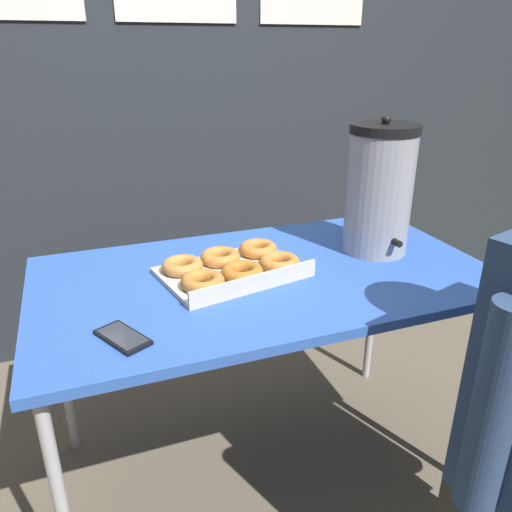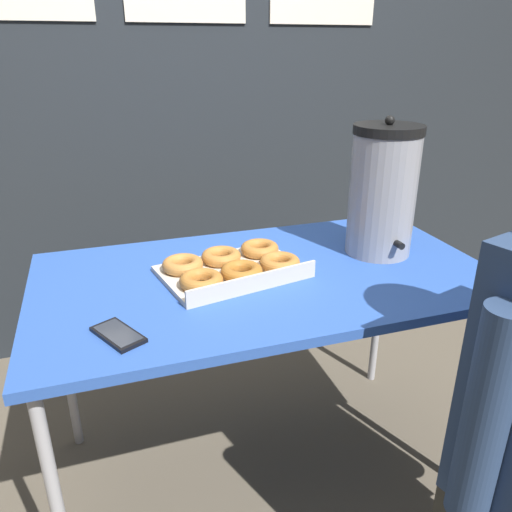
{
  "view_description": "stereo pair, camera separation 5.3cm",
  "coord_description": "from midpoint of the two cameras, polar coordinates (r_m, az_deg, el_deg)",
  "views": [
    {
      "loc": [
        -0.5,
        -1.27,
        1.4
      ],
      "look_at": [
        -0.03,
        0.0,
        0.83
      ],
      "focal_mm": 35.0,
      "sensor_mm": 36.0,
      "label": 1
    },
    {
      "loc": [
        -0.45,
        -1.29,
        1.4
      ],
      "look_at": [
        -0.03,
        0.0,
        0.83
      ],
      "focal_mm": 35.0,
      "sensor_mm": 36.0,
      "label": 2
    }
  ],
  "objects": [
    {
      "name": "coffee_urn",
      "position": [
        1.65,
        15.18,
        7.17
      ],
      "size": [
        0.22,
        0.25,
        0.44
      ],
      "color": "#939399",
      "rests_on": "folding_table"
    },
    {
      "name": "folding_table",
      "position": [
        1.53,
        2.02,
        -3.69
      ],
      "size": [
        1.36,
        0.76,
        0.77
      ],
      "color": "#2D56B2",
      "rests_on": "ground"
    },
    {
      "name": "back_wall",
      "position": [
        2.41,
        -7.37,
        23.8
      ],
      "size": [
        6.0,
        0.11,
        2.89
      ],
      "color": "#23282D",
      "rests_on": "ground"
    },
    {
      "name": "donut_box",
      "position": [
        1.49,
        -1.71,
        -1.25
      ],
      "size": [
        0.46,
        0.36,
        0.05
      ],
      "rotation": [
        0.0,
        0.0,
        0.2
      ],
      "color": "beige",
      "rests_on": "folding_table"
    },
    {
      "name": "ground_plane",
      "position": [
        1.96,
        1.71,
        -22.78
      ],
      "size": [
        12.0,
        12.0,
        0.0
      ],
      "primitive_type": "plane",
      "color": "brown"
    },
    {
      "name": "cell_phone",
      "position": [
        1.23,
        -14.29,
        -8.7
      ],
      "size": [
        0.13,
        0.16,
        0.01
      ],
      "rotation": [
        0.0,
        0.0,
        0.48
      ],
      "color": "black",
      "rests_on": "folding_table"
    }
  ]
}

